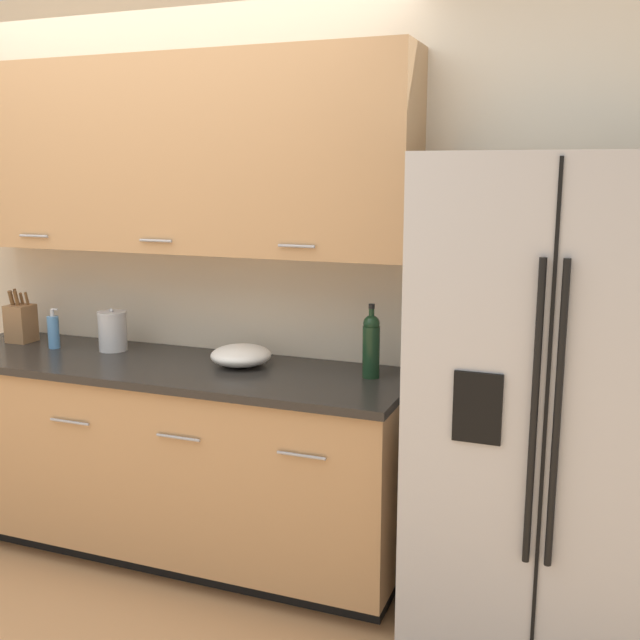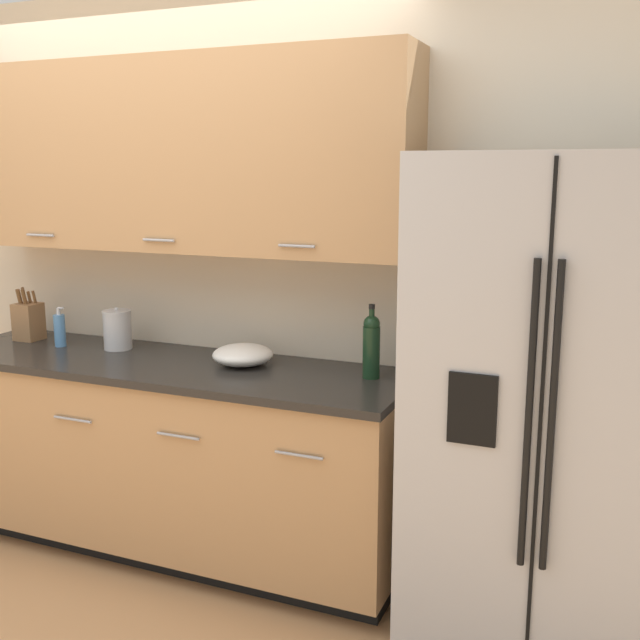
{
  "view_description": "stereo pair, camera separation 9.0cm",
  "coord_description": "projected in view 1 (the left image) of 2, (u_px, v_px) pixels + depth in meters",
  "views": [
    {
      "loc": [
        2.0,
        -2.01,
        1.77
      ],
      "look_at": [
        0.93,
        0.8,
        1.17
      ],
      "focal_mm": 42.0,
      "sensor_mm": 36.0,
      "label": 1
    },
    {
      "loc": [
        2.09,
        -1.97,
        1.77
      ],
      "look_at": [
        0.93,
        0.8,
        1.17
      ],
      "focal_mm": 42.0,
      "sensor_mm": 36.0,
      "label": 2
    }
  ],
  "objects": [
    {
      "name": "wine_bottle",
      "position": [
        371.0,
        345.0,
        3.11
      ],
      "size": [
        0.07,
        0.07,
        0.31
      ],
      "color": "black",
      "rests_on": "counter_unit"
    },
    {
      "name": "refrigerator",
      "position": [
        553.0,
        409.0,
        2.73
      ],
      "size": [
        0.96,
        0.77,
        1.83
      ],
      "color": "#B2B2B5",
      "rests_on": "ground_plane"
    },
    {
      "name": "wall_back",
      "position": [
        171.0,
        234.0,
        3.58
      ],
      "size": [
        10.0,
        0.39,
        2.6
      ],
      "color": "beige",
      "rests_on": "ground_plane"
    },
    {
      "name": "mixing_bowl",
      "position": [
        241.0,
        355.0,
        3.32
      ],
      "size": [
        0.27,
        0.27,
        0.09
      ],
      "color": "white",
      "rests_on": "counter_unit"
    },
    {
      "name": "ground_plane",
      "position": [
        23.0,
        637.0,
        2.89
      ],
      "size": [
        14.0,
        14.0,
        0.0
      ],
      "primitive_type": "plane",
      "color": "#B27F51"
    },
    {
      "name": "knife_block",
      "position": [
        21.0,
        322.0,
        3.77
      ],
      "size": [
        0.12,
        0.12,
        0.27
      ],
      "color": "olive",
      "rests_on": "counter_unit"
    },
    {
      "name": "steel_canister",
      "position": [
        113.0,
        331.0,
        3.59
      ],
      "size": [
        0.14,
        0.14,
        0.21
      ],
      "color": "#B7B7BA",
      "rests_on": "counter_unit"
    },
    {
      "name": "soap_dispenser",
      "position": [
        54.0,
        332.0,
        3.64
      ],
      "size": [
        0.06,
        0.05,
        0.2
      ],
      "color": "#4C7FB2",
      "rests_on": "counter_unit"
    },
    {
      "name": "counter_unit",
      "position": [
        167.0,
        456.0,
        3.48
      ],
      "size": [
        2.28,
        0.64,
        0.92
      ],
      "color": "black",
      "rests_on": "ground_plane"
    }
  ]
}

